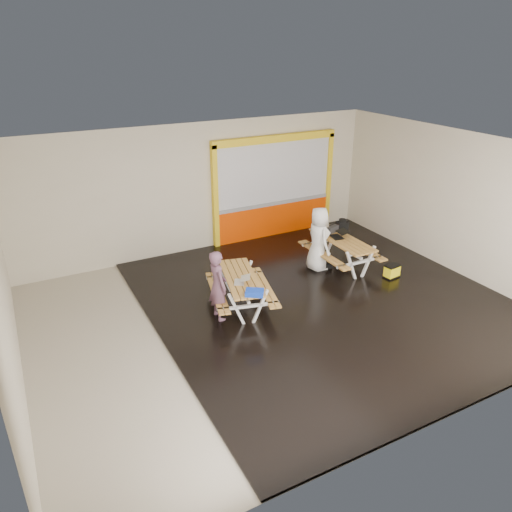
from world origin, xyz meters
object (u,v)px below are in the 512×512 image
blue_pouch (255,293)px  dark_case (323,265)px  laptop_left (242,281)px  fluke_bag (392,271)px  person_left (218,286)px  person_right (318,239)px  laptop_right (339,235)px  picnic_table_right (341,246)px  toolbox (332,229)px  backpack (342,228)px  picnic_table_left (241,284)px

blue_pouch → dark_case: blue_pouch is taller
laptop_left → fluke_bag: 4.05m
person_left → dark_case: bearing=-74.1°
person_right → dark_case: person_right is taller
laptop_right → picnic_table_right: bearing=-92.9°
picnic_table_right → dark_case: bearing=165.8°
person_right → toolbox: (0.65, 0.34, 0.05)m
fluke_bag → person_left: bearing=176.6°
dark_case → laptop_left: bearing=-160.4°
laptop_left → person_right: bearing=21.8°
laptop_left → laptop_right: size_ratio=0.95×
person_left → laptop_right: bearing=-75.5°
person_right → backpack: 1.33m
dark_case → toolbox: bearing=39.5°
picnic_table_right → person_left: bearing=-167.3°
picnic_table_right → backpack: bearing=52.7°
person_left → blue_pouch: size_ratio=4.28×
picnic_table_left → backpack: backpack is taller
person_right → laptop_left: size_ratio=3.84×
picnic_table_right → laptop_left: size_ratio=4.62×
laptop_left → laptop_right: (3.28, 1.04, 0.05)m
person_left → fluke_bag: person_left is taller
picnic_table_right → person_right: size_ratio=1.20×
picnic_table_left → person_right: size_ratio=1.30×
person_right → person_left: bearing=113.6°
person_right → backpack: person_right is taller
picnic_table_left → toolbox: size_ratio=5.19×
laptop_right → person_left: bearing=-165.3°
backpack → picnic_table_left: bearing=-159.2°
picnic_table_right → dark_case: size_ratio=5.51×
picnic_table_right → toolbox: 0.59m
toolbox → fluke_bag: bearing=-67.5°
person_left → dark_case: (3.35, 0.96, -0.68)m
picnic_table_right → laptop_left: (-3.27, -0.89, 0.20)m
person_left → picnic_table_right: bearing=-77.5°
picnic_table_left → toolbox: bearing=20.0°
picnic_table_left → fluke_bag: bearing=-6.9°
laptop_left → toolbox: 3.61m
picnic_table_left → backpack: size_ratio=4.22×
picnic_table_left → laptop_left: (-0.10, -0.24, 0.22)m
picnic_table_right → person_right: (-0.60, 0.18, 0.23)m
toolbox → fluke_bag: 1.90m
picnic_table_left → dark_case: picnic_table_left is taller
laptop_right → fluke_bag: 1.59m
backpack → dark_case: 1.37m
laptop_right → picnic_table_left: bearing=-165.9°
blue_pouch → person_left: bearing=128.7°
toolbox → picnic_table_right: bearing=-95.0°
laptop_right → fluke_bag: size_ratio=1.10×
person_right → toolbox: size_ratio=4.01×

